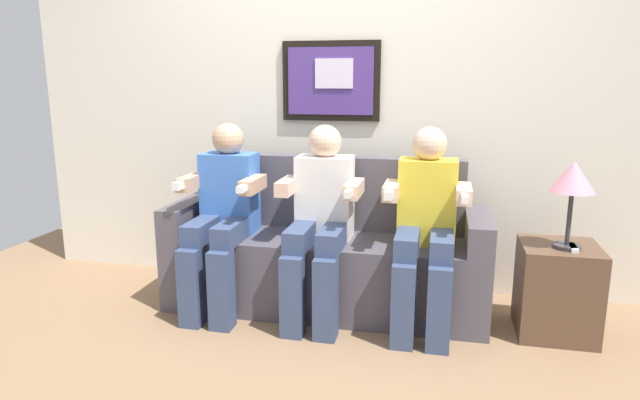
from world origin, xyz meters
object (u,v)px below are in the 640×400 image
object	(u,v)px
person_in_middle	(320,216)
side_table_right	(557,290)
person_on_right	(426,222)
table_lamp	(573,181)
spare_remote_on_table	(573,248)
couch	(326,256)
person_on_left	(223,211)

from	to	relation	value
person_in_middle	side_table_right	bearing A→B (deg)	2.69
person_on_right	table_lamp	bearing A→B (deg)	1.26
person_on_right	table_lamp	distance (m)	0.77
spare_remote_on_table	couch	bearing A→B (deg)	172.82
person_on_left	spare_remote_on_table	xyz separation A→B (m)	(1.93, -0.00, -0.10)
person_in_middle	person_on_right	bearing A→B (deg)	-0.05
person_in_middle	table_lamp	xyz separation A→B (m)	(1.31, 0.02, 0.25)
table_lamp	person_in_middle	bearing A→B (deg)	-179.33
person_in_middle	side_table_right	distance (m)	1.35
person_on_right	side_table_right	xyz separation A→B (m)	(0.71, 0.06, -0.36)
spare_remote_on_table	table_lamp	bearing A→B (deg)	146.82
person_in_middle	person_on_right	xyz separation A→B (m)	(0.59, -0.00, 0.00)
person_in_middle	table_lamp	size ratio (longest dim) A/B	2.41
side_table_right	table_lamp	size ratio (longest dim) A/B	1.09
person_on_right	side_table_right	distance (m)	0.80
couch	spare_remote_on_table	bearing A→B (deg)	-7.18
couch	person_on_left	size ratio (longest dim) A/B	1.71
person_in_middle	spare_remote_on_table	size ratio (longest dim) A/B	8.54
person_in_middle	side_table_right	size ratio (longest dim) A/B	2.22
person_on_left	table_lamp	size ratio (longest dim) A/B	2.41
side_table_right	spare_remote_on_table	bearing A→B (deg)	-55.11
side_table_right	spare_remote_on_table	xyz separation A→B (m)	(0.04, -0.06, 0.26)
person_on_left	side_table_right	distance (m)	1.92
person_on_right	table_lamp	world-z (taller)	person_on_right
person_on_right	side_table_right	bearing A→B (deg)	4.96
person_in_middle	spare_remote_on_table	bearing A→B (deg)	-0.08
couch	table_lamp	distance (m)	1.43
couch	spare_remote_on_table	xyz separation A→B (m)	(1.34, -0.17, 0.20)
couch	person_in_middle	bearing A→B (deg)	-89.83
person_on_right	table_lamp	xyz separation A→B (m)	(0.73, 0.02, 0.25)
person_on_right	person_in_middle	bearing A→B (deg)	179.95
couch	person_on_left	xyz separation A→B (m)	(-0.59, -0.17, 0.29)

